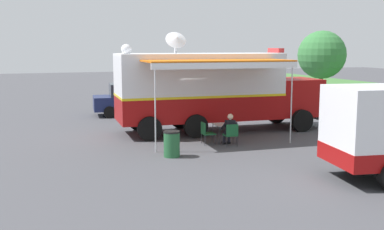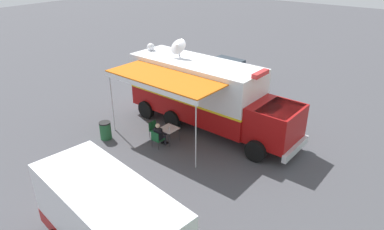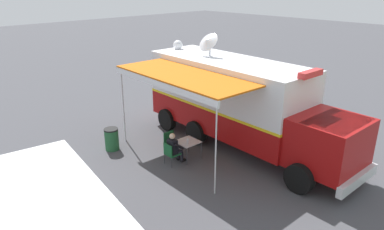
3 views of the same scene
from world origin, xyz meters
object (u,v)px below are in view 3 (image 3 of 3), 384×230
folding_chair_at_table (171,152)px  car_behind_truck (274,85)px  folding_table (188,143)px  trash_bin (112,139)px  seated_responder (174,147)px  command_truck (240,101)px  folding_chair_beside_table (171,141)px  water_bottle (188,141)px

folding_chair_at_table → car_behind_truck: size_ratio=0.20×
folding_table → trash_bin: (1.68, -2.72, -0.22)m
folding_chair_at_table → trash_bin: trash_bin is taller
folding_table → seated_responder: 0.62m
folding_table → folding_chair_at_table: 0.82m
command_truck → car_behind_truck: size_ratio=2.20×
command_truck → seated_responder: (2.98, -0.62, -1.29)m
folding_chair_beside_table → car_behind_truck: bearing=-172.8°
folding_table → car_behind_truck: size_ratio=0.19×
command_truck → folding_chair_at_table: command_truck is taller
command_truck → trash_bin: command_truck is taller
command_truck → folding_table: size_ratio=11.49×
command_truck → water_bottle: bearing=-8.5°
trash_bin → folding_table: bearing=121.6°
water_bottle → folding_chair_beside_table: bearing=-91.2°
car_behind_truck → trash_bin: bearing=-4.3°
command_truck → trash_bin: size_ratio=10.54×
water_bottle → car_behind_truck: size_ratio=0.05×
seated_responder → car_behind_truck: (-9.20, -1.88, 0.23)m
water_bottle → seated_responder: size_ratio=0.18×
command_truck → trash_bin: bearing=-39.1°
water_bottle → folding_chair_beside_table: 1.07m
folding_table → water_bottle: bearing=47.5°
folding_chair_beside_table → trash_bin: (1.54, -1.87, -0.06)m
command_truck → trash_bin: 5.41m
water_bottle → trash_bin: size_ratio=0.25×
water_bottle → folding_chair_at_table: bearing=-21.6°
command_truck → folding_chair_beside_table: 3.21m
folding_chair_at_table → trash_bin: (0.88, -2.65, -0.06)m
water_bottle → folding_chair_at_table: size_ratio=0.26×
folding_chair_at_table → trash_bin: 2.79m
folding_table → seated_responder: seated_responder is taller
trash_bin → car_behind_truck: car_behind_truck is taller
folding_table → seated_responder: bearing=-6.5°
folding_table → folding_chair_beside_table: size_ratio=0.96×
folding_table → car_behind_truck: 8.81m
folding_table → trash_bin: 3.21m
folding_chair_at_table → command_truck: bearing=168.7°
folding_chair_at_table → trash_bin: bearing=-71.7°
folding_table → trash_bin: trash_bin is taller
seated_responder → water_bottle: bearing=151.5°
water_bottle → command_truck: bearing=171.5°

